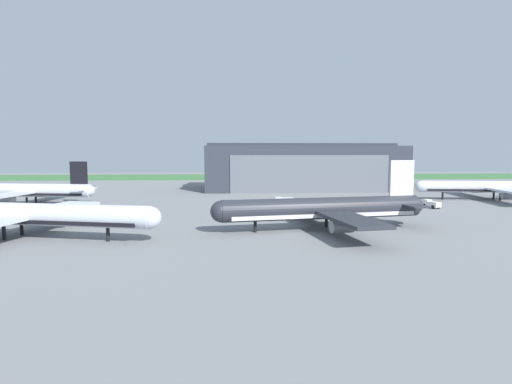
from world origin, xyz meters
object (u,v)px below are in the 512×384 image
(airliner_far_left, at_px, (492,187))
(airliner_near_right, at_px, (323,209))
(airliner_near_left, at_px, (21,215))
(maintenance_hangar, at_px, (301,167))
(baggage_tug, at_px, (284,200))
(airliner_far_right, at_px, (26,191))
(fuel_bowser, at_px, (431,204))

(airliner_far_left, bearing_deg, airliner_near_right, -144.66)
(airliner_near_right, xyz_separation_m, airliner_near_left, (-50.61, -4.52, 0.12))
(maintenance_hangar, bearing_deg, baggage_tug, -104.87)
(airliner_far_right, bearing_deg, baggage_tug, -3.84)
(airliner_near_left, distance_m, baggage_tug, 62.11)
(airliner_far_left, xyz_separation_m, airliner_far_right, (-131.41, -2.70, -0.07))
(baggage_tug, distance_m, fuel_bowser, 37.07)
(baggage_tug, bearing_deg, airliner_far_right, 176.16)
(airliner_near_right, relative_size, fuel_bowser, 7.62)
(maintenance_hangar, height_order, airliner_near_right, maintenance_hangar)
(airliner_far_right, distance_m, baggage_tug, 69.26)
(airliner_near_right, distance_m, airliner_far_right, 81.97)
(baggage_tug, xyz_separation_m, fuel_bowser, (36.10, -8.42, -0.12))
(baggage_tug, height_order, fuel_bowser, baggage_tug)
(airliner_near_right, height_order, baggage_tug, airliner_near_right)
(airliner_far_left, distance_m, airliner_near_left, 119.77)
(maintenance_hangar, relative_size, airliner_far_right, 1.87)
(maintenance_hangar, height_order, fuel_bowser, maintenance_hangar)
(fuel_bowser, bearing_deg, maintenance_hangar, 112.36)
(maintenance_hangar, relative_size, airliner_near_left, 1.56)
(fuel_bowser, bearing_deg, airliner_far_right, 172.92)
(airliner_far_left, bearing_deg, airliner_near_left, -157.00)
(baggage_tug, bearing_deg, airliner_near_right, -85.55)
(airliner_far_right, relative_size, airliner_near_left, 0.84)
(airliner_near_right, distance_m, baggage_tug, 35.14)
(airliner_far_left, xyz_separation_m, airliner_near_right, (-59.64, -42.29, -0.11))
(maintenance_hangar, height_order, airliner_far_left, maintenance_hangar)
(airliner_near_left, relative_size, fuel_bowser, 8.82)
(airliner_far_left, height_order, fuel_bowser, airliner_far_left)
(airliner_near_right, relative_size, baggage_tug, 8.28)
(airliner_near_right, relative_size, airliner_near_left, 0.86)
(maintenance_hangar, bearing_deg, airliner_far_right, -151.97)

